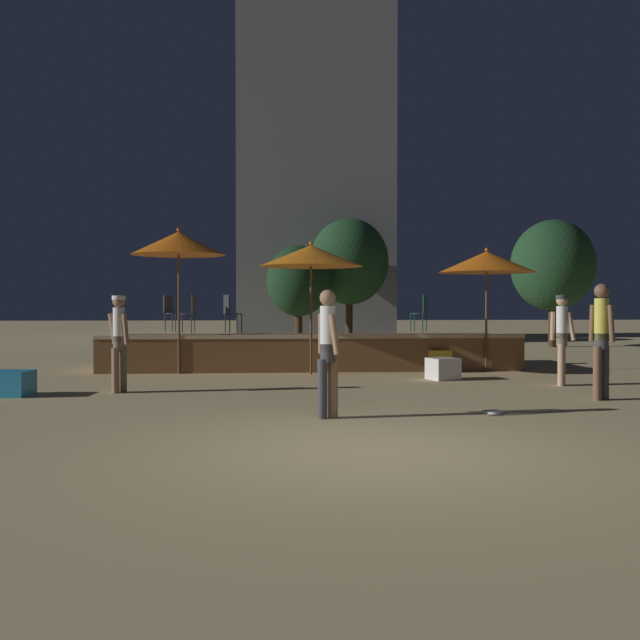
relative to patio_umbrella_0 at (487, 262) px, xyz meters
The scene contains 21 objects.
ground_plane 9.51m from the patio_umbrella_0, 114.47° to the right, with size 120.00×120.00×0.00m, color tan.
wooden_deck 4.62m from the patio_umbrella_0, 159.15° to the left, with size 9.51×2.89×0.83m.
patio_umbrella_0 is the anchor object (origin of this frame).
patio_umbrella_1 6.80m from the patio_umbrella_0, behind, with size 2.03×2.03×3.15m.
patio_umbrella_2 3.95m from the patio_umbrella_0, behind, with size 2.23×2.23×2.85m.
cube_seat_0 3.06m from the patio_umbrella_0, 131.03° to the right, with size 0.66×0.66×0.43m.
cube_seat_1 2.46m from the patio_umbrella_0, behind, with size 0.65×0.65×0.48m.
cube_seat_2 10.02m from the patio_umbrella_0, 158.78° to the right, with size 0.69×0.69×0.41m.
person_0 8.22m from the patio_umbrella_0, 156.30° to the right, with size 0.44×0.36×1.66m.
person_1 4.98m from the patio_umbrella_0, 85.77° to the right, with size 0.29×0.46×1.83m.
person_2 7.60m from the patio_umbrella_0, 123.26° to the right, with size 0.30×0.46×1.70m.
person_3 3.20m from the patio_umbrella_0, 78.58° to the right, with size 0.44×0.29×1.68m.
bistro_chair_0 6.86m from the patio_umbrella_0, 169.65° to the left, with size 0.41×0.41×0.90m.
bistro_chair_1 2.19m from the patio_umbrella_0, 125.75° to the left, with size 0.47×0.46×0.90m.
bistro_chair_2 7.73m from the patio_umbrella_0, 161.91° to the left, with size 0.46×0.46×0.90m.
bistro_chair_3 6.05m from the patio_umbrella_0, 165.60° to the left, with size 0.45×0.45×0.90m.
frisbee_disc 6.68m from the patio_umbrella_0, 106.57° to the right, with size 0.27×0.27×0.03m.
background_tree_0 12.90m from the patio_umbrella_0, 97.17° to the left, with size 3.14×3.14×4.95m.
background_tree_1 10.29m from the patio_umbrella_0, 59.83° to the left, with size 2.92×2.92×4.48m.
background_tree_2 12.07m from the patio_umbrella_0, 107.79° to the left, with size 2.45×2.45×3.74m.
distant_building 17.45m from the patio_umbrella_0, 99.65° to the left, with size 6.81×3.85×15.77m.
Camera 1 is at (-1.07, -7.19, 1.50)m, focal length 40.00 mm.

